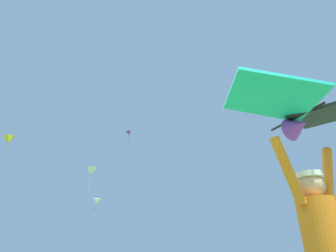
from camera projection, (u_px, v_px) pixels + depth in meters
held_stunt_kite at (301, 112)px, 2.75m from camera, size 1.79×1.00×0.40m
distant_kite_white_overhead_distant at (97, 202)px, 29.68m from camera, size 1.16×1.26×2.01m
distant_kite_white_high_left at (91, 171)px, 30.66m from camera, size 1.54×1.56×2.58m
distant_kite_purple_high_right at (247, 86)px, 20.89m from camera, size 1.36×1.41×2.69m
distant_kite_yellow_low_left at (9, 140)px, 32.98m from camera, size 1.64×1.68×2.82m
distant_kite_purple_low_right at (129, 133)px, 42.44m from camera, size 1.06×0.99×1.82m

